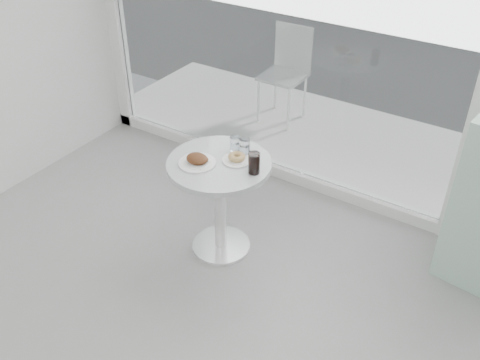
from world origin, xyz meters
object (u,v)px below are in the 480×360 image
Objects in this scene: main_table at (220,188)px; water_tumbler_b at (244,148)px; water_tumbler_a at (235,145)px; plate_donut at (237,158)px; patio_chair at (287,68)px; plate_fritter at (198,160)px; cola_glass at (254,163)px.

water_tumbler_b is (0.09, 0.18, 0.27)m from main_table.
plate_donut is at bearing -50.44° from water_tumbler_a.
main_table is at bearing -74.02° from patio_chair.
patio_chair is 3.75× the size of plate_fritter.
patio_chair reaches higher than water_tumbler_b.
main_table is at bearing 41.59° from plate_fritter.
patio_chair is at bearing 102.50° from plate_fritter.
water_tumbler_a reaches higher than plate_donut.
plate_fritter is 2.10× the size of water_tumbler_b.
main_table is 6.88× the size of water_tumbler_a.
plate_donut is at bearing -89.72° from water_tumbler_b.
water_tumbler_a is at bearing -178.79° from water_tumbler_b.
plate_donut is at bearing 41.05° from plate_fritter.
patio_chair is at bearing 107.65° from water_tumbler_a.
patio_chair is at bearing 108.95° from plate_donut.
water_tumbler_a is at bearing 66.15° from plate_fritter.
water_tumbler_b is (0.20, 0.27, 0.03)m from plate_fritter.
cola_glass reaches higher than plate_fritter.
water_tumbler_a is at bearing 129.56° from plate_donut.
plate_donut is 0.10m from water_tumbler_b.
water_tumbler_a is (0.60, -1.87, 0.23)m from patio_chair.
patio_chair is at bearing 109.86° from water_tumbler_b.
water_tumbler_b reaches higher than water_tumbler_a.
plate_fritter is at bearing -138.95° from plate_donut.
cola_glass is (0.85, -2.03, 0.25)m from patio_chair.
main_table is 0.40m from cola_glass.
cola_glass is (0.18, -0.16, 0.02)m from water_tumbler_b.
patio_chair is at bearing 112.75° from cola_glass.
patio_chair is 1.98m from water_tumbler_a.
main_table is 0.32m from water_tumbler_a.
patio_chair is 2.22m from cola_glass.
plate_fritter is 0.40m from cola_glass.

